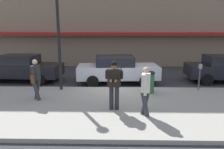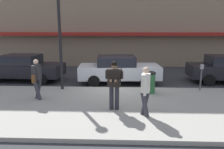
{
  "view_description": "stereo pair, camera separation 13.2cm",
  "coord_description": "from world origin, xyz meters",
  "px_view_note": "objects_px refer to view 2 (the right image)",
  "views": [
    {
      "loc": [
        -0.1,
        -10.89,
        3.12
      ],
      "look_at": [
        -0.26,
        -3.39,
        1.49
      ],
      "focal_mm": 35.0,
      "sensor_mm": 36.0,
      "label": 1
    },
    {
      "loc": [
        0.03,
        -10.89,
        3.12
      ],
      "look_at": [
        -0.26,
        -3.39,
        1.49
      ],
      "focal_mm": 35.0,
      "sensor_mm": 36.0,
      "label": 2
    }
  ],
  "objects_px": {
    "pedestrian_with_bag": "(37,77)",
    "street_lamp_post": "(59,27)",
    "parked_sedan_mid": "(119,69)",
    "trash_bin": "(149,82)",
    "pedestrian_in_light_coat": "(146,88)",
    "parked_sedan_near": "(24,68)",
    "parking_meter": "(201,73)",
    "man_texting_on_phone": "(114,80)"
  },
  "relations": [
    {
      "from": "pedestrian_in_light_coat",
      "to": "street_lamp_post",
      "type": "relative_size",
      "value": 0.35
    },
    {
      "from": "parked_sedan_mid",
      "to": "parking_meter",
      "type": "relative_size",
      "value": 3.63
    },
    {
      "from": "man_texting_on_phone",
      "to": "parking_meter",
      "type": "bearing_deg",
      "value": 33.11
    },
    {
      "from": "parking_meter",
      "to": "trash_bin",
      "type": "bearing_deg",
      "value": -168.92
    },
    {
      "from": "street_lamp_post",
      "to": "parking_meter",
      "type": "bearing_deg",
      "value": 0.43
    },
    {
      "from": "parked_sedan_mid",
      "to": "trash_bin",
      "type": "height_order",
      "value": "parked_sedan_mid"
    },
    {
      "from": "parked_sedan_near",
      "to": "parked_sedan_mid",
      "type": "bearing_deg",
      "value": -3.38
    },
    {
      "from": "parking_meter",
      "to": "pedestrian_with_bag",
      "type": "bearing_deg",
      "value": -167.49
    },
    {
      "from": "parked_sedan_mid",
      "to": "street_lamp_post",
      "type": "distance_m",
      "value": 4.06
    },
    {
      "from": "pedestrian_in_light_coat",
      "to": "pedestrian_with_bag",
      "type": "relative_size",
      "value": 1.0
    },
    {
      "from": "parked_sedan_near",
      "to": "pedestrian_with_bag",
      "type": "height_order",
      "value": "pedestrian_with_bag"
    },
    {
      "from": "man_texting_on_phone",
      "to": "parked_sedan_near",
      "type": "bearing_deg",
      "value": 138.9
    },
    {
      "from": "man_texting_on_phone",
      "to": "pedestrian_in_light_coat",
      "type": "height_order",
      "value": "man_texting_on_phone"
    },
    {
      "from": "pedestrian_in_light_coat",
      "to": "man_texting_on_phone",
      "type": "bearing_deg",
      "value": 153.5
    },
    {
      "from": "street_lamp_post",
      "to": "trash_bin",
      "type": "xyz_separation_m",
      "value": [
        4.19,
        -0.44,
        -2.51
      ]
    },
    {
      "from": "pedestrian_with_bag",
      "to": "street_lamp_post",
      "type": "xyz_separation_m",
      "value": [
        0.62,
        1.57,
        2.03
      ]
    },
    {
      "from": "parking_meter",
      "to": "trash_bin",
      "type": "distance_m",
      "value": 2.57
    },
    {
      "from": "parked_sedan_near",
      "to": "pedestrian_in_light_coat",
      "type": "height_order",
      "value": "pedestrian_in_light_coat"
    },
    {
      "from": "parked_sedan_near",
      "to": "pedestrian_in_light_coat",
      "type": "distance_m",
      "value": 8.44
    },
    {
      "from": "street_lamp_post",
      "to": "trash_bin",
      "type": "height_order",
      "value": "street_lamp_post"
    },
    {
      "from": "parked_sedan_near",
      "to": "parking_meter",
      "type": "distance_m",
      "value": 9.78
    },
    {
      "from": "parked_sedan_near",
      "to": "street_lamp_post",
      "type": "height_order",
      "value": "street_lamp_post"
    },
    {
      "from": "parked_sedan_near",
      "to": "parked_sedan_mid",
      "type": "distance_m",
      "value": 5.61
    },
    {
      "from": "pedestrian_in_light_coat",
      "to": "parked_sedan_mid",
      "type": "bearing_deg",
      "value": 100.77
    },
    {
      "from": "pedestrian_in_light_coat",
      "to": "pedestrian_with_bag",
      "type": "distance_m",
      "value": 4.59
    },
    {
      "from": "pedestrian_in_light_coat",
      "to": "pedestrian_with_bag",
      "type": "xyz_separation_m",
      "value": [
        -4.31,
        1.57,
        -0.0
      ]
    },
    {
      "from": "pedestrian_in_light_coat",
      "to": "street_lamp_post",
      "type": "xyz_separation_m",
      "value": [
        -3.69,
        3.14,
        2.03
      ]
    },
    {
      "from": "trash_bin",
      "to": "parking_meter",
      "type": "bearing_deg",
      "value": 11.08
    },
    {
      "from": "man_texting_on_phone",
      "to": "trash_bin",
      "type": "relative_size",
      "value": 1.84
    },
    {
      "from": "trash_bin",
      "to": "pedestrian_in_light_coat",
      "type": "bearing_deg",
      "value": -100.37
    },
    {
      "from": "parked_sedan_near",
      "to": "parking_meter",
      "type": "relative_size",
      "value": 3.62
    },
    {
      "from": "parking_meter",
      "to": "parked_sedan_near",
      "type": "bearing_deg",
      "value": 167.44
    },
    {
      "from": "street_lamp_post",
      "to": "trash_bin",
      "type": "bearing_deg",
      "value": -6.0
    },
    {
      "from": "man_texting_on_phone",
      "to": "trash_bin",
      "type": "height_order",
      "value": "man_texting_on_phone"
    },
    {
      "from": "man_texting_on_phone",
      "to": "pedestrian_in_light_coat",
      "type": "bearing_deg",
      "value": -26.5
    },
    {
      "from": "street_lamp_post",
      "to": "pedestrian_in_light_coat",
      "type": "bearing_deg",
      "value": -40.36
    },
    {
      "from": "pedestrian_with_bag",
      "to": "street_lamp_post",
      "type": "relative_size",
      "value": 0.35
    },
    {
      "from": "parked_sedan_near",
      "to": "street_lamp_post",
      "type": "distance_m",
      "value": 4.29
    },
    {
      "from": "man_texting_on_phone",
      "to": "pedestrian_with_bag",
      "type": "height_order",
      "value": "man_texting_on_phone"
    },
    {
      "from": "parked_sedan_mid",
      "to": "man_texting_on_phone",
      "type": "xyz_separation_m",
      "value": [
        -0.12,
        -4.45,
        0.46
      ]
    },
    {
      "from": "parked_sedan_mid",
      "to": "pedestrian_with_bag",
      "type": "distance_m",
      "value": 4.81
    },
    {
      "from": "parked_sedan_mid",
      "to": "pedestrian_in_light_coat",
      "type": "relative_size",
      "value": 2.71
    }
  ]
}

